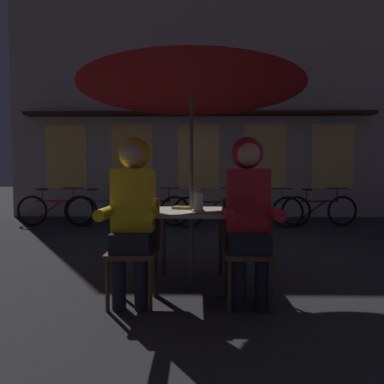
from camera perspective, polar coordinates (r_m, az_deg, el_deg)
ground_plane at (r=3.12m, az=-0.12°, el=-17.05°), size 60.00×60.00×0.00m
cafe_table at (r=2.97m, az=-0.12°, el=-5.38°), size 0.72×0.72×0.74m
patio_umbrella at (r=3.10m, az=-0.12°, el=21.58°), size 2.10×2.10×2.31m
lantern at (r=2.82m, az=1.19°, el=-1.24°), size 0.11×0.11×0.23m
chair_left at (r=2.68m, az=-10.73°, el=-9.53°), size 0.40×0.40×0.87m
chair_right at (r=2.66m, az=10.25°, el=-9.62°), size 0.40×0.40×0.87m
person_left_hooded at (r=2.58m, az=-11.06°, el=-2.01°), size 0.45×0.56×1.40m
person_right_hooded at (r=2.55m, az=10.52°, el=-2.05°), size 0.45×0.56×1.40m
shopfront_building at (r=8.57m, az=1.23°, el=16.51°), size 10.00×0.93×6.20m
bicycle_nearest at (r=7.24m, az=-24.34°, el=-3.09°), size 1.68×0.11×0.84m
bicycle_second at (r=6.85m, az=-15.91°, el=-3.27°), size 1.66×0.34×0.84m
bicycle_third at (r=6.60m, az=-7.71°, el=-3.41°), size 1.68×0.11×0.84m
bicycle_fourth at (r=6.37m, az=3.83°, el=-3.63°), size 1.68×0.14×0.84m
bicycle_fifth at (r=6.56m, az=13.17°, el=-3.50°), size 1.68×0.21×0.84m
bicycle_furthest at (r=7.06m, az=22.84°, el=-3.20°), size 1.68×0.18×0.84m
book at (r=3.07m, az=-1.74°, el=-2.97°), size 0.22×0.18×0.02m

